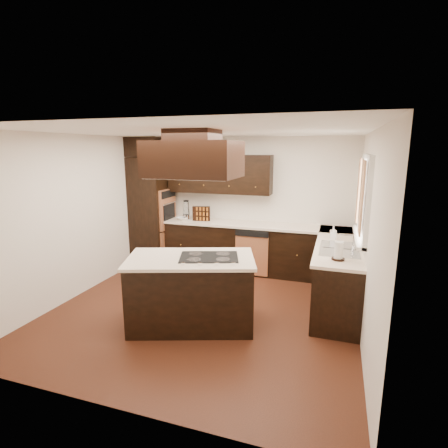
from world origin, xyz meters
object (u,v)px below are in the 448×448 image
Objects in this scene: range_hood at (193,159)px; spice_rack at (201,214)px; oven_column at (152,211)px; island at (191,292)px.

range_hood reaches higher than spice_rack.
oven_column reaches higher than spice_rack.
spice_rack is (-0.84, 2.32, -1.10)m from range_hood.
range_hood is at bearing -84.44° from spice_rack.
oven_column is 1.36× the size of island.
spice_rack is at bearing 109.94° from range_hood.
oven_column is 2.85m from island.
range_hood is at bearing -50.26° from oven_column.
oven_column is at bearing 110.65° from island.
range_hood reaches higher than oven_column.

